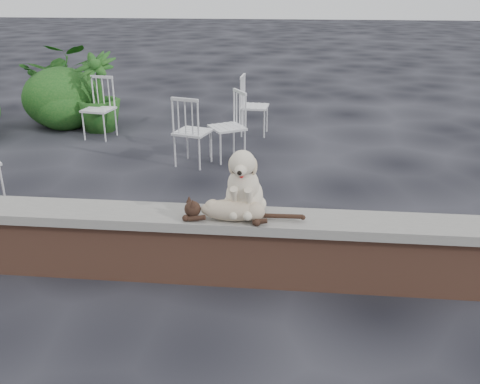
# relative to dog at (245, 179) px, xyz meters

# --- Properties ---
(ground) EXTENTS (60.00, 60.00, 0.00)m
(ground) POSITION_rel_dog_xyz_m (-1.10, -0.06, -0.87)
(ground) COLOR black
(ground) RESTS_ON ground
(brick_wall) EXTENTS (6.00, 0.30, 0.50)m
(brick_wall) POSITION_rel_dog_xyz_m (-1.10, -0.06, -0.62)
(brick_wall) COLOR brown
(brick_wall) RESTS_ON ground
(capstone) EXTENTS (6.20, 0.40, 0.08)m
(capstone) POSITION_rel_dog_xyz_m (-1.10, -0.06, -0.33)
(capstone) COLOR slate
(capstone) RESTS_ON brick_wall
(dog) EXTENTS (0.40, 0.51, 0.57)m
(dog) POSITION_rel_dog_xyz_m (0.00, 0.00, 0.00)
(dog) COLOR beige
(dog) RESTS_ON capstone
(cat) EXTENTS (1.12, 0.32, 0.19)m
(cat) POSITION_rel_dog_xyz_m (-0.08, -0.15, -0.19)
(cat) COLOR tan
(cat) RESTS_ON capstone
(chair_c) EXTENTS (0.69, 0.69, 0.94)m
(chair_c) POSITION_rel_dog_xyz_m (-0.94, 2.75, -0.40)
(chair_c) COLOR white
(chair_c) RESTS_ON ground
(chair_d) EXTENTS (0.77, 0.77, 0.94)m
(chair_d) POSITION_rel_dog_xyz_m (-0.52, 3.02, -0.40)
(chair_d) COLOR white
(chair_d) RESTS_ON ground
(chair_b) EXTENTS (0.65, 0.65, 0.94)m
(chair_b) POSITION_rel_dog_xyz_m (-2.63, 3.86, -0.40)
(chair_b) COLOR white
(chair_b) RESTS_ON ground
(chair_e) EXTENTS (0.59, 0.59, 0.94)m
(chair_e) POSITION_rel_dog_xyz_m (-0.24, 4.29, -0.40)
(chair_e) COLOR white
(chair_e) RESTS_ON ground
(potted_plant_a) EXTENTS (1.44, 1.32, 1.34)m
(potted_plant_a) POSITION_rel_dog_xyz_m (-3.63, 4.85, -0.19)
(potted_plant_a) COLOR #154917
(potted_plant_a) RESTS_ON ground
(potted_plant_b) EXTENTS (0.88, 0.88, 1.26)m
(potted_plant_b) POSITION_rel_dog_xyz_m (-2.79, 4.29, -0.24)
(potted_plant_b) COLOR #154917
(potted_plant_b) RESTS_ON ground
(shrubbery) EXTENTS (2.49, 1.97, 1.03)m
(shrubbery) POSITION_rel_dog_xyz_m (-3.89, 4.25, -0.44)
(shrubbery) COLOR #154917
(shrubbery) RESTS_ON ground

